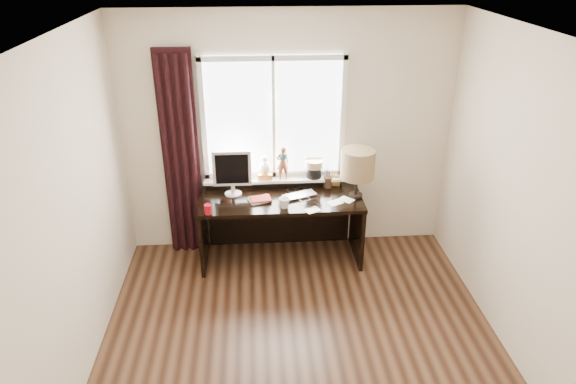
{
  "coord_description": "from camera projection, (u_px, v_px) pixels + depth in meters",
  "views": [
    {
      "loc": [
        -0.36,
        -3.14,
        3.17
      ],
      "look_at": [
        -0.05,
        1.25,
        1.0
      ],
      "focal_mm": 32.0,
      "sensor_mm": 36.0,
      "label": 1
    }
  ],
  "objects": [
    {
      "name": "laptop",
      "position": [
        300.0,
        195.0,
        5.37
      ],
      "size": [
        0.41,
        0.34,
        0.03
      ],
      "primitive_type": "imported",
      "rotation": [
        0.0,
        0.0,
        0.38
      ],
      "color": "silver",
      "rests_on": "desk"
    },
    {
      "name": "brush_holder",
      "position": [
        328.0,
        182.0,
        5.56
      ],
      "size": [
        0.09,
        0.09,
        0.25
      ],
      "color": "black",
      "rests_on": "desk"
    },
    {
      "name": "floor",
      "position": [
        305.0,
        367.0,
        4.24
      ],
      "size": [
        3.5,
        4.0,
        0.0
      ],
      "primitive_type": "cube",
      "color": "brown",
      "rests_on": "ground"
    },
    {
      "name": "wall_right",
      "position": [
        544.0,
        223.0,
        3.77
      ],
      "size": [
        0.0,
        4.0,
        2.6
      ],
      "primitive_type": "cube",
      "rotation": [
        1.57,
        0.0,
        1.57
      ],
      "color": "beige",
      "rests_on": "ground"
    },
    {
      "name": "window",
      "position": [
        274.0,
        137.0,
        5.39
      ],
      "size": [
        1.52,
        0.2,
        1.4
      ],
      "color": "white",
      "rests_on": "ground"
    },
    {
      "name": "mug",
      "position": [
        284.0,
        203.0,
        5.13
      ],
      "size": [
        0.15,
        0.15,
        0.11
      ],
      "primitive_type": "imported",
      "rotation": [
        0.0,
        0.0,
        0.79
      ],
      "color": "white",
      "rests_on": "desk"
    },
    {
      "name": "ceiling",
      "position": [
        311.0,
        45.0,
        3.09
      ],
      "size": [
        3.5,
        4.0,
        0.0
      ],
      "primitive_type": "cube",
      "color": "white",
      "rests_on": "wall_back"
    },
    {
      "name": "loose_papers",
      "position": [
        331.0,
        204.0,
        5.22
      ],
      "size": [
        0.56,
        0.38,
        0.0
      ],
      "color": "white",
      "rests_on": "desk"
    },
    {
      "name": "table_lamp",
      "position": [
        358.0,
        165.0,
        5.22
      ],
      "size": [
        0.35,
        0.35,
        0.52
      ],
      "color": "black",
      "rests_on": "desk"
    },
    {
      "name": "icon_frame",
      "position": [
        335.0,
        180.0,
        5.59
      ],
      "size": [
        0.1,
        0.04,
        0.13
      ],
      "color": "gold",
      "rests_on": "desk"
    },
    {
      "name": "red_cup",
      "position": [
        208.0,
        209.0,
        5.02
      ],
      "size": [
        0.07,
        0.07,
        0.1
      ],
      "primitive_type": "cylinder",
      "color": "maroon",
      "rests_on": "desk"
    },
    {
      "name": "desk_cables",
      "position": [
        303.0,
        196.0,
        5.37
      ],
      "size": [
        0.34,
        0.5,
        0.01
      ],
      "color": "black",
      "rests_on": "desk"
    },
    {
      "name": "curtain",
      "position": [
        181.0,
        158.0,
        5.38
      ],
      "size": [
        0.38,
        0.09,
        2.25
      ],
      "color": "black",
      "rests_on": "floor"
    },
    {
      "name": "desk",
      "position": [
        280.0,
        214.0,
        5.55
      ],
      "size": [
        1.7,
        0.7,
        0.75
      ],
      "color": "black",
      "rests_on": "floor"
    },
    {
      "name": "wall_back",
      "position": [
        288.0,
        136.0,
        5.45
      ],
      "size": [
        3.5,
        0.0,
        2.6
      ],
      "primitive_type": "cube",
      "rotation": [
        1.57,
        0.0,
        0.0
      ],
      "color": "beige",
      "rests_on": "ground"
    },
    {
      "name": "wall_left",
      "position": [
        56.0,
        240.0,
        3.55
      ],
      "size": [
        0.0,
        4.0,
        2.6
      ],
      "primitive_type": "cube",
      "rotation": [
        1.57,
        0.0,
        1.57
      ],
      "color": "beige",
      "rests_on": "ground"
    },
    {
      "name": "monitor",
      "position": [
        232.0,
        170.0,
        5.3
      ],
      "size": [
        0.4,
        0.18,
        0.49
      ],
      "color": "beige",
      "rests_on": "desk"
    },
    {
      "name": "notebook_stack",
      "position": [
        260.0,
        199.0,
        5.29
      ],
      "size": [
        0.26,
        0.23,
        0.03
      ],
      "color": "beige",
      "rests_on": "desk"
    }
  ]
}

